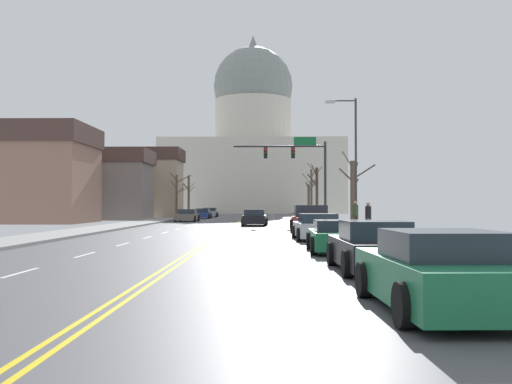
# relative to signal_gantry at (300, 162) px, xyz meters

# --- Properties ---
(ground) EXTENTS (20.00, 180.00, 0.20)m
(ground) POSITION_rel_signal_gantry_xyz_m (-5.45, -16.63, -5.29)
(ground) COLOR #4F4F54
(signal_gantry) EXTENTS (7.91, 0.41, 7.29)m
(signal_gantry) POSITION_rel_signal_gantry_xyz_m (0.00, 0.00, 0.00)
(signal_gantry) COLOR #28282D
(signal_gantry) RESTS_ON ground
(street_lamp_right) EXTENTS (1.95, 0.24, 8.21)m
(street_lamp_right) POSITION_rel_signal_gantry_xyz_m (2.52, -13.07, -0.38)
(street_lamp_right) COLOR #333338
(street_lamp_right) RESTS_ON ground
(capitol_building) EXTENTS (34.58, 23.33, 35.59)m
(capitol_building) POSITION_rel_signal_gantry_xyz_m (-5.45, 67.30, 7.15)
(capitol_building) COLOR beige
(capitol_building) RESTS_ON ground
(sedan_near_00) EXTENTS (2.09, 4.55, 1.29)m
(sedan_near_00) POSITION_rel_signal_gantry_xyz_m (-3.77, -3.08, -4.71)
(sedan_near_00) COLOR black
(sedan_near_00) RESTS_ON ground
(sedan_near_01) EXTENTS (2.10, 4.40, 1.22)m
(sedan_near_01) POSITION_rel_signal_gantry_xyz_m (-0.19, -9.71, -4.73)
(sedan_near_01) COLOR silver
(sedan_near_01) RESTS_ON ground
(pickup_truck_near_02) EXTENTS (2.32, 5.32, 1.65)m
(pickup_truck_near_02) POSITION_rel_signal_gantry_xyz_m (-0.24, -15.81, -4.58)
(pickup_truck_near_02) COLOR maroon
(pickup_truck_near_02) RESTS_ON ground
(sedan_near_03) EXTENTS (2.23, 4.49, 1.26)m
(sedan_near_03) POSITION_rel_signal_gantry_xyz_m (-0.47, -21.93, -4.72)
(sedan_near_03) COLOR silver
(sedan_near_03) RESTS_ON ground
(sedan_near_04) EXTENTS (2.07, 4.28, 1.14)m
(sedan_near_04) POSITION_rel_signal_gantry_xyz_m (-0.38, -29.18, -4.76)
(sedan_near_04) COLOR #1E7247
(sedan_near_04) RESTS_ON ground
(sedan_near_05) EXTENTS (2.00, 4.48, 1.28)m
(sedan_near_05) POSITION_rel_signal_gantry_xyz_m (-0.18, -35.08, -4.73)
(sedan_near_05) COLOR black
(sedan_near_05) RESTS_ON ground
(sedan_near_06) EXTENTS (2.18, 4.45, 1.28)m
(sedan_near_06) POSITION_rel_signal_gantry_xyz_m (-0.14, -40.63, -4.71)
(sedan_near_06) COLOR #1E7247
(sedan_near_06) RESTS_ON ground
(sedan_oncoming_00) EXTENTS (2.16, 4.43, 1.22)m
(sedan_oncoming_00) POSITION_rel_signal_gantry_xyz_m (-10.72, 8.39, -4.75)
(sedan_oncoming_00) COLOR #6B6056
(sedan_oncoming_00) RESTS_ON ground
(sedan_oncoming_01) EXTENTS (1.97, 4.22, 1.20)m
(sedan_oncoming_01) POSITION_rel_signal_gantry_xyz_m (-10.52, 20.66, -4.75)
(sedan_oncoming_01) COLOR navy
(sedan_oncoming_01) RESTS_ON ground
(sedan_oncoming_02) EXTENTS (2.15, 4.62, 1.23)m
(sedan_oncoming_02) POSITION_rel_signal_gantry_xyz_m (-10.47, 29.31, -4.74)
(sedan_oncoming_02) COLOR #9EA3A8
(sedan_oncoming_02) RESTS_ON ground
(flank_building_00) EXTENTS (13.47, 7.09, 7.68)m
(flank_building_00) POSITION_rel_signal_gantry_xyz_m (-22.30, 14.32, -1.42)
(flank_building_00) COLOR slate
(flank_building_00) RESTS_ON ground
(flank_building_01) EXTENTS (9.12, 8.21, 7.41)m
(flank_building_01) POSITION_rel_signal_gantry_xyz_m (-22.79, 33.29, -1.56)
(flank_building_01) COLOR #8C6656
(flank_building_01) RESTS_ON ground
(flank_building_02) EXTENTS (14.42, 6.31, 8.71)m
(flank_building_02) POSITION_rel_signal_gantry_xyz_m (-20.67, 24.14, -0.91)
(flank_building_02) COLOR tan
(flank_building_02) RESTS_ON ground
(flank_building_03) EXTENTS (10.60, 9.36, 8.91)m
(flank_building_03) POSITION_rel_signal_gantry_xyz_m (-24.23, 3.42, -0.80)
(flank_building_03) COLOR #8C6656
(flank_building_03) RESTS_ON ground
(bare_tree_00) EXTENTS (2.12, 2.63, 6.24)m
(bare_tree_00) POSITION_rel_signal_gantry_xyz_m (3.09, 27.28, -1.91)
(bare_tree_00) COLOR brown
(bare_tree_00) RESTS_ON ground
(bare_tree_01) EXTENTS (1.04, 1.41, 4.67)m
(bare_tree_01) POSITION_rel_signal_gantry_xyz_m (-14.09, 25.79, -2.79)
(bare_tree_01) COLOR brown
(bare_tree_01) RESTS_ON ground
(bare_tree_02) EXTENTS (1.66, 2.05, 4.81)m
(bare_tree_02) POSITION_rel_signal_gantry_xyz_m (3.12, 32.57, -2.79)
(bare_tree_02) COLOR brown
(bare_tree_02) RESTS_ON ground
(bare_tree_03) EXTENTS (1.89, 1.00, 5.69)m
(bare_tree_03) POSITION_rel_signal_gantry_xyz_m (-13.95, 33.94, -2.24)
(bare_tree_03) COLOR brown
(bare_tree_03) RESTS_ON ground
(bare_tree_04) EXTENTS (1.89, 2.10, 6.50)m
(bare_tree_04) POSITION_rel_signal_gantry_xyz_m (3.08, 19.33, -2.03)
(bare_tree_04) COLOR #423328
(bare_tree_04) RESTS_ON ground
(bare_tree_05) EXTENTS (2.43, 2.26, 5.25)m
(bare_tree_05) POSITION_rel_signal_gantry_xyz_m (-13.42, 19.42, -2.36)
(bare_tree_05) COLOR brown
(bare_tree_05) RESTS_ON ground
(bare_tree_06) EXTENTS (2.20, 2.30, 5.12)m
(bare_tree_06) POSITION_rel_signal_gantry_xyz_m (2.94, -10.59, -2.78)
(bare_tree_06) COLOR brown
(bare_tree_06) RESTS_ON ground
(pedestrian_00) EXTENTS (0.35, 0.34, 1.68)m
(pedestrian_00) POSITION_rel_signal_gantry_xyz_m (2.91, -16.52, -4.25)
(pedestrian_00) COLOR #4C4238
(pedestrian_00) RESTS_ON ground
(pedestrian_01) EXTENTS (0.35, 0.34, 1.75)m
(pedestrian_01) POSITION_rel_signal_gantry_xyz_m (2.49, -14.51, -4.20)
(pedestrian_01) COLOR #4C4238
(pedestrian_01) RESTS_ON ground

